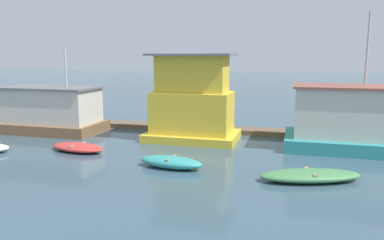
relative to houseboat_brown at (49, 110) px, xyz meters
name	(u,v)px	position (x,y,z in m)	size (l,w,h in m)	color
ground_plane	(196,140)	(10.25, 0.05, -1.44)	(200.00, 200.00, 0.00)	#385160
dock_walkway	(207,129)	(10.25, 2.93, -1.29)	(33.80, 1.47, 0.30)	brown
houseboat_brown	(49,110)	(0.00, 0.00, 0.00)	(7.11, 3.68, 5.52)	brown
houseboat_yellow	(192,102)	(9.97, 0.15, 0.84)	(5.48, 3.64, 5.17)	gold
houseboat_teal	(346,120)	(18.66, 0.19, 0.18)	(6.42, 4.18, 7.31)	teal
dinghy_red	(78,147)	(4.78, -4.22, -1.23)	(3.39, 1.97, 0.41)	red
dinghy_teal	(171,162)	(10.58, -5.77, -1.17)	(3.13, 1.46, 0.54)	teal
dinghy_green	(310,175)	(16.64, -6.00, -1.21)	(4.39, 2.66, 0.46)	#47844C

